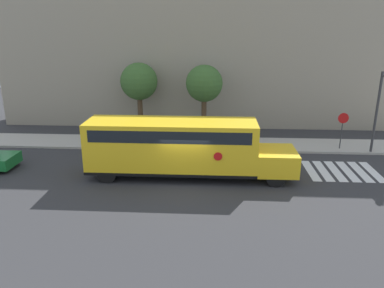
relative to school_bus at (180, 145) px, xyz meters
name	(u,v)px	position (x,y,z in m)	size (l,w,h in m)	color
ground_plane	(186,181)	(0.37, -0.70, -1.80)	(60.00, 60.00, 0.00)	#333335
sidewalk_strip	(193,144)	(0.37, 5.80, -1.73)	(44.00, 3.00, 0.15)	#B2ADA3
building_backdrop	(197,45)	(0.37, 12.30, 4.64)	(32.00, 4.00, 12.87)	#9E937F
crosswalk_stripes	(342,171)	(9.24, 1.30, -1.80)	(4.00, 3.20, 0.01)	white
school_bus	(180,145)	(0.00, 0.00, 0.00)	(11.27, 2.57, 3.16)	yellow
stop_sign	(342,126)	(10.27, 5.07, -0.10)	(0.69, 0.10, 2.58)	#38383A
traffic_light	(384,104)	(12.10, 3.70, 1.70)	(0.28, 2.74, 5.33)	#38383A
tree_near_sidewalk	(139,82)	(-3.86, 8.77, 2.12)	(2.80, 2.80, 5.38)	brown
tree_far_sidewalk	(204,84)	(1.09, 8.00, 2.13)	(2.69, 2.69, 5.33)	brown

